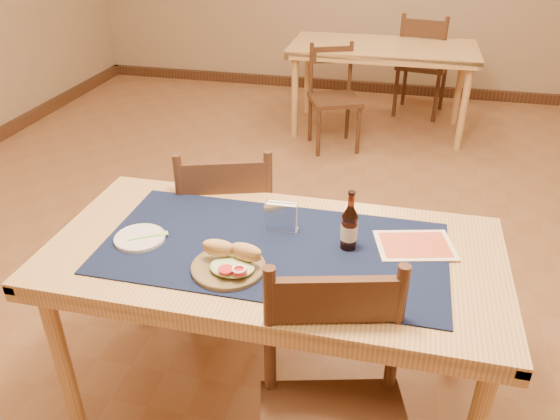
% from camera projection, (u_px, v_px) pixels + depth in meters
% --- Properties ---
extents(room, '(6.04, 7.04, 2.84)m').
position_uv_depth(room, '(318.00, 15.00, 2.27)').
color(room, brown).
rests_on(room, ground).
extents(main_table, '(1.60, 0.80, 0.75)m').
position_uv_depth(main_table, '(274.00, 267.00, 1.96)').
color(main_table, tan).
rests_on(main_table, ground).
extents(placemat, '(1.20, 0.60, 0.01)m').
position_uv_depth(placemat, '(274.00, 248.00, 1.92)').
color(placemat, '#0F1C38').
rests_on(placemat, main_table).
extents(baseboard, '(6.00, 7.00, 0.10)m').
position_uv_depth(baseboard, '(310.00, 275.00, 2.95)').
color(baseboard, '#422717').
rests_on(baseboard, ground).
extents(back_table, '(1.55, 0.79, 0.75)m').
position_uv_depth(back_table, '(383.00, 55.00, 4.61)').
color(back_table, tan).
rests_on(back_table, ground).
extents(chair_main_far, '(0.54, 0.54, 0.93)m').
position_uv_depth(chair_main_far, '(227.00, 228.00, 2.55)').
color(chair_main_far, '#422717').
rests_on(chair_main_far, ground).
extents(chair_back_near, '(0.50, 0.50, 0.83)m').
position_uv_depth(chair_back_near, '(334.00, 96.00, 4.41)').
color(chair_back_near, '#422717').
rests_on(chair_back_near, ground).
extents(chair_back_far, '(0.51, 0.51, 0.94)m').
position_uv_depth(chair_back_far, '(422.00, 63.00, 5.04)').
color(chair_back_far, '#422717').
rests_on(chair_back_far, ground).
extents(sandwich_plate, '(0.25, 0.25, 0.09)m').
position_uv_depth(sandwich_plate, '(230.00, 263.00, 1.79)').
color(sandwich_plate, brown).
rests_on(sandwich_plate, placemat).
extents(side_plate, '(0.18, 0.18, 0.02)m').
position_uv_depth(side_plate, '(140.00, 238.00, 1.96)').
color(side_plate, silver).
rests_on(side_plate, placemat).
extents(fork, '(0.13, 0.09, 0.00)m').
position_uv_depth(fork, '(151.00, 236.00, 1.96)').
color(fork, '#8CDA77').
rests_on(fork, side_plate).
extents(beer_bottle, '(0.06, 0.06, 0.22)m').
position_uv_depth(beer_bottle, '(349.00, 228.00, 1.88)').
color(beer_bottle, '#41190B').
rests_on(beer_bottle, placemat).
extents(napkin_holder, '(0.13, 0.05, 0.11)m').
position_uv_depth(napkin_holder, '(281.00, 217.00, 2.00)').
color(napkin_holder, white).
rests_on(napkin_holder, placemat).
extents(menu_card, '(0.31, 0.26, 0.01)m').
position_uv_depth(menu_card, '(415.00, 245.00, 1.93)').
color(menu_card, '#FBDABD').
rests_on(menu_card, placemat).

